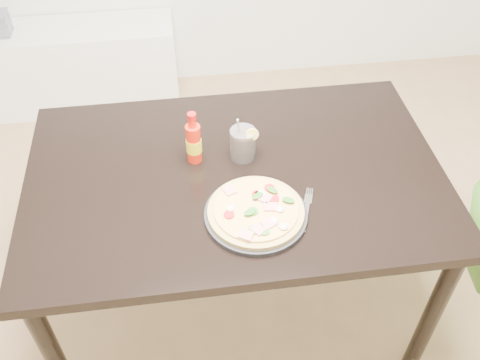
{
  "coord_description": "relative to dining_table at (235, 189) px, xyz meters",
  "views": [
    {
      "loc": [
        -0.1,
        -0.76,
        1.99
      ],
      "look_at": [
        0.06,
        0.4,
        0.83
      ],
      "focal_mm": 40.0,
      "sensor_mm": 36.0,
      "label": 1
    }
  ],
  "objects": [
    {
      "name": "pizza",
      "position": [
        0.04,
        -0.21,
        0.11
      ],
      "size": [
        0.3,
        0.3,
        0.03
      ],
      "color": "#D4B55F",
      "rests_on": "plate"
    },
    {
      "name": "fork",
      "position": [
        0.2,
        -0.2,
        0.09
      ],
      "size": [
        0.08,
        0.18,
        0.0
      ],
      "rotation": [
        0.0,
        0.0,
        -0.34
      ],
      "color": "silver",
      "rests_on": "dining_table"
    },
    {
      "name": "dining_table",
      "position": [
        0.0,
        0.0,
        0.0
      ],
      "size": [
        1.4,
        0.9,
        0.75
      ],
      "color": "black",
      "rests_on": "ground"
    },
    {
      "name": "cola_cup",
      "position": [
        0.04,
        0.08,
        0.14
      ],
      "size": [
        0.09,
        0.09,
        0.18
      ],
      "rotation": [
        0.0,
        0.0,
        0.21
      ],
      "color": "black",
      "rests_on": "dining_table"
    },
    {
      "name": "hot_sauce_bottle",
      "position": [
        -0.13,
        0.08,
        0.16
      ],
      "size": [
        0.06,
        0.06,
        0.2
      ],
      "rotation": [
        0.0,
        0.0,
        0.26
      ],
      "color": "red",
      "rests_on": "dining_table"
    },
    {
      "name": "room_shell",
      "position": [
        -0.06,
        -0.52,
        0.92
      ],
      "size": [
        4.5,
        4.5,
        4.5
      ],
      "color": "white",
      "rests_on": "ground"
    },
    {
      "name": "media_console",
      "position": [
        -0.86,
        1.55,
        -0.42
      ],
      "size": [
        1.4,
        0.34,
        0.5
      ],
      "primitive_type": "cube",
      "color": "white",
      "rests_on": "ground"
    },
    {
      "name": "plate",
      "position": [
        0.04,
        -0.21,
        0.09
      ],
      "size": [
        0.32,
        0.32,
        0.02
      ],
      "primitive_type": "cylinder",
      "color": "black",
      "rests_on": "dining_table"
    }
  ]
}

